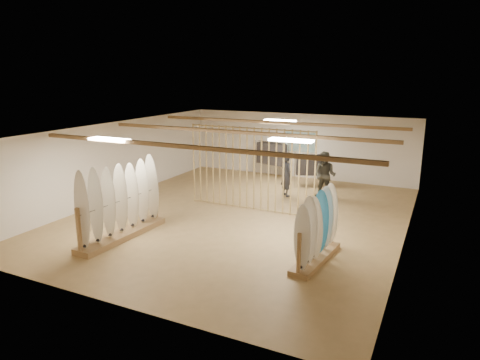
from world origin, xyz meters
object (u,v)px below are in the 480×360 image
at_px(shopper_b, 325,172).
at_px(shopper_a, 287,172).
at_px(rack_right, 317,238).
at_px(clothing_rack_a, 272,154).
at_px(rack_left, 121,213).
at_px(clothing_rack_b, 312,165).

bearing_deg(shopper_b, shopper_a, -161.05).
bearing_deg(shopper_a, rack_right, 158.80).
distance_m(shopper_a, shopper_b, 1.41).
xyz_separation_m(rack_right, clothing_rack_a, (-4.21, 7.67, 0.44)).
height_order(clothing_rack_a, shopper_b, shopper_b).
relative_size(rack_right, shopper_a, 1.25).
distance_m(rack_right, shopper_b, 5.59).
relative_size(rack_left, clothing_rack_b, 2.19).
distance_m(rack_left, clothing_rack_b, 8.24).
xyz_separation_m(rack_right, shopper_a, (-2.62, 5.16, 0.29)).
bearing_deg(clothing_rack_b, shopper_a, -127.28).
height_order(clothing_rack_b, shopper_b, shopper_b).
bearing_deg(clothing_rack_a, clothing_rack_b, -7.35).
bearing_deg(clothing_rack_a, rack_right, -44.92).
bearing_deg(rack_right, shopper_a, 122.52).
bearing_deg(rack_right, clothing_rack_a, 124.39).
bearing_deg(rack_right, rack_left, -165.45).
height_order(rack_left, shopper_a, rack_left).
height_order(clothing_rack_a, clothing_rack_b, clothing_rack_a).
height_order(rack_right, clothing_rack_b, rack_right).
bearing_deg(shopper_a, shopper_b, -126.78).
distance_m(rack_right, shopper_a, 5.79).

